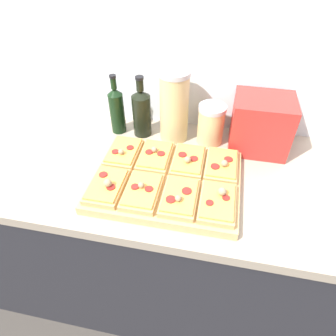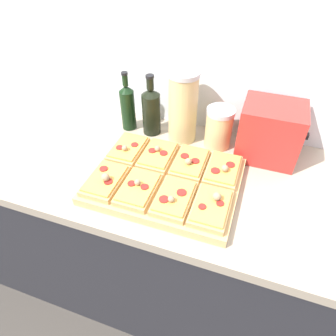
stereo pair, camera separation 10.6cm
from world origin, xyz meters
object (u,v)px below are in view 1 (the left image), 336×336
(olive_oil_bottle, at_px, (117,109))
(wine_bottle, at_px, (142,112))
(cutting_board, at_px, (166,181))
(grain_jar_short, at_px, (211,124))
(toaster_oven, at_px, (261,124))
(grain_jar_tall, at_px, (174,106))

(olive_oil_bottle, bearing_deg, wine_bottle, 0.00)
(wine_bottle, bearing_deg, cutting_board, -60.41)
(grain_jar_short, bearing_deg, cutting_board, -113.27)
(olive_oil_bottle, height_order, grain_jar_short, olive_oil_bottle)
(grain_jar_short, relative_size, toaster_oven, 0.68)
(cutting_board, bearing_deg, olive_oil_bottle, 133.25)
(grain_jar_short, xyz_separation_m, toaster_oven, (0.19, -0.00, 0.03))
(wine_bottle, bearing_deg, grain_jar_short, 0.00)
(olive_oil_bottle, height_order, grain_jar_tall, grain_jar_tall)
(cutting_board, distance_m, olive_oil_bottle, 0.41)
(wine_bottle, height_order, grain_jar_tall, grain_jar_tall)
(olive_oil_bottle, xyz_separation_m, wine_bottle, (0.11, 0.00, 0.00))
(olive_oil_bottle, distance_m, grain_jar_tall, 0.25)
(cutting_board, relative_size, wine_bottle, 1.96)
(grain_jar_tall, bearing_deg, wine_bottle, 180.00)
(cutting_board, relative_size, toaster_oven, 2.07)
(cutting_board, distance_m, wine_bottle, 0.35)
(cutting_board, distance_m, toaster_oven, 0.44)
(grain_jar_tall, height_order, grain_jar_short, grain_jar_tall)
(wine_bottle, distance_m, grain_jar_tall, 0.14)
(wine_bottle, relative_size, toaster_oven, 1.06)
(grain_jar_short, bearing_deg, grain_jar_tall, 180.00)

